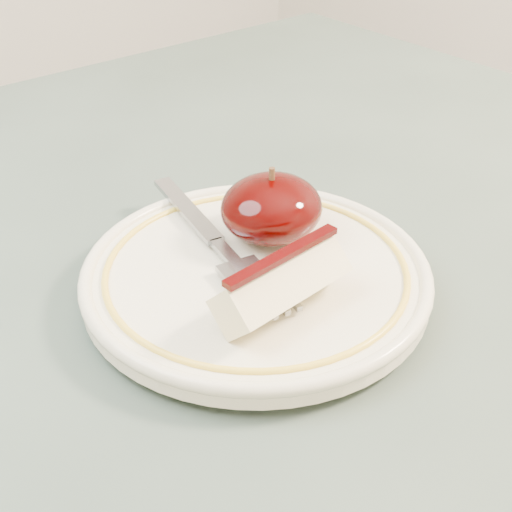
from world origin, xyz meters
TOP-DOWN VIEW (x-y plane):
  - table at (0.00, 0.00)m, footprint 0.90×0.90m
  - plate at (-0.03, -0.01)m, footprint 0.22×0.22m
  - apple_half at (0.00, 0.02)m, footprint 0.07×0.07m
  - apple_wedge at (-0.04, -0.05)m, footprint 0.09×0.04m
  - fork at (-0.03, 0.03)m, footprint 0.06×0.18m

SIDE VIEW (x-z plane):
  - table at x=0.00m, z-range 0.29..1.04m
  - plate at x=-0.03m, z-range 0.75..0.77m
  - fork at x=-0.03m, z-range 0.77..0.77m
  - apple_wedge at x=-0.04m, z-range 0.77..0.81m
  - apple_half at x=0.00m, z-range 0.76..0.81m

